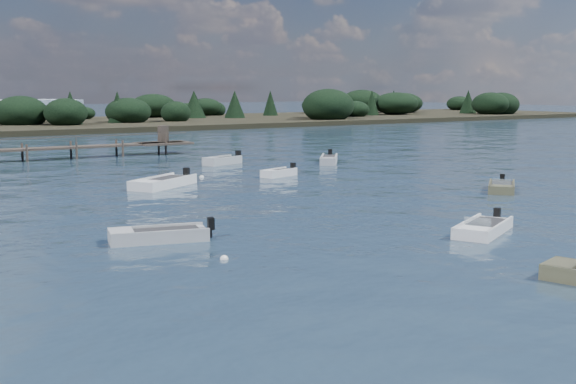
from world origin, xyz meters
TOP-DOWN VIEW (x-y plane):
  - ground at (0.00, 60.00)m, footprint 400.00×400.00m
  - dinghy_extra_b at (12.25, 32.32)m, footprint 4.06×4.62m
  - tender_far_white at (3.68, 26.68)m, footprint 3.26×1.98m
  - tender_far_grey_b at (4.13, 36.17)m, footprint 3.90×2.37m
  - dinghy_mid_white_a at (0.27, 4.60)m, footprint 4.45×3.27m
  - dinghy_mid_grey at (-12.27, 10.83)m, footprint 4.44×2.49m
  - dinghy_mid_white_b at (11.30, 13.03)m, footprint 4.02×3.71m
  - dinghy_extra_a at (-5.50, 26.07)m, footprint 5.32×4.36m
  - buoy_c at (-11.51, 6.48)m, footprint 0.32×0.32m
  - buoy_e at (-1.25, 29.14)m, footprint 0.32×0.32m
  - buoy_extra_b at (-9.83, 12.05)m, footprint 0.32×0.32m
  - far_headland at (25.00, 100.00)m, footprint 190.00×40.00m

SIDE VIEW (x-z plane):
  - ground at x=0.00m, z-range 0.00..0.00m
  - buoy_c at x=-11.51m, z-range -0.16..0.16m
  - buoy_e at x=-1.25m, z-range -0.16..0.16m
  - buoy_extra_b at x=-9.83m, z-range -0.16..0.16m
  - dinghy_mid_white_a at x=0.27m, z-range -0.39..0.66m
  - dinghy_mid_white_b at x=11.30m, z-range -0.40..0.68m
  - dinghy_mid_grey at x=-12.27m, z-range -0.40..0.70m
  - tender_far_white at x=3.68m, z-range -0.39..0.70m
  - dinghy_extra_a at x=-5.50m, z-range -0.45..0.78m
  - dinghy_extra_b at x=12.25m, z-range -0.44..0.78m
  - tender_far_grey_b at x=4.13m, z-range -0.47..0.84m
  - far_headland at x=25.00m, z-range -0.94..4.86m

